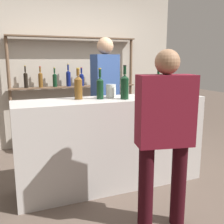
{
  "coord_description": "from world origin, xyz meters",
  "views": [
    {
      "loc": [
        -1.09,
        -2.7,
        1.46
      ],
      "look_at": [
        0.0,
        0.0,
        0.88
      ],
      "focal_mm": 42.0,
      "sensor_mm": 36.0,
      "label": 1
    }
  ],
  "objects_px": {
    "customer_center": "(165,129)",
    "server_behind_counter": "(105,88)",
    "counter_bottle_0": "(100,87)",
    "counter_bottle_3": "(158,85)",
    "cork_jar": "(111,91)",
    "counter_bottle_2": "(125,86)",
    "counter_bottle_1": "(78,87)"
  },
  "relations": [
    {
      "from": "counter_bottle_0",
      "to": "counter_bottle_3",
      "type": "xyz_separation_m",
      "value": [
        0.67,
        -0.11,
        0.01
      ]
    },
    {
      "from": "counter_bottle_0",
      "to": "counter_bottle_3",
      "type": "relative_size",
      "value": 0.96
    },
    {
      "from": "counter_bottle_3",
      "to": "cork_jar",
      "type": "distance_m",
      "value": 0.55
    },
    {
      "from": "counter_bottle_0",
      "to": "customer_center",
      "type": "xyz_separation_m",
      "value": [
        0.25,
        -0.91,
        -0.27
      ]
    },
    {
      "from": "counter_bottle_3",
      "to": "cork_jar",
      "type": "relative_size",
      "value": 2.29
    },
    {
      "from": "customer_center",
      "to": "server_behind_counter",
      "type": "bearing_deg",
      "value": 8.56
    },
    {
      "from": "customer_center",
      "to": "counter_bottle_1",
      "type": "bearing_deg",
      "value": 38.15
    },
    {
      "from": "server_behind_counter",
      "to": "counter_bottle_2",
      "type": "bearing_deg",
      "value": -24.5
    },
    {
      "from": "counter_bottle_2",
      "to": "counter_bottle_3",
      "type": "distance_m",
      "value": 0.43
    },
    {
      "from": "customer_center",
      "to": "server_behind_counter",
      "type": "distance_m",
      "value": 1.7
    },
    {
      "from": "server_behind_counter",
      "to": "cork_jar",
      "type": "bearing_deg",
      "value": -33.23
    },
    {
      "from": "cork_jar",
      "to": "server_behind_counter",
      "type": "bearing_deg",
      "value": 74.4
    },
    {
      "from": "counter_bottle_0",
      "to": "customer_center",
      "type": "height_order",
      "value": "customer_center"
    },
    {
      "from": "counter_bottle_3",
      "to": "server_behind_counter",
      "type": "height_order",
      "value": "server_behind_counter"
    },
    {
      "from": "counter_bottle_2",
      "to": "cork_jar",
      "type": "distance_m",
      "value": 0.2
    },
    {
      "from": "cork_jar",
      "to": "server_behind_counter",
      "type": "distance_m",
      "value": 0.76
    },
    {
      "from": "counter_bottle_2",
      "to": "server_behind_counter",
      "type": "height_order",
      "value": "server_behind_counter"
    },
    {
      "from": "counter_bottle_0",
      "to": "counter_bottle_3",
      "type": "height_order",
      "value": "counter_bottle_3"
    },
    {
      "from": "counter_bottle_2",
      "to": "cork_jar",
      "type": "xyz_separation_m",
      "value": [
        -0.1,
        0.17,
        -0.07
      ]
    },
    {
      "from": "counter_bottle_1",
      "to": "counter_bottle_3",
      "type": "distance_m",
      "value": 0.92
    },
    {
      "from": "server_behind_counter",
      "to": "customer_center",
      "type": "bearing_deg",
      "value": -21.01
    },
    {
      "from": "cork_jar",
      "to": "counter_bottle_2",
      "type": "bearing_deg",
      "value": -60.03
    },
    {
      "from": "counter_bottle_3",
      "to": "cork_jar",
      "type": "bearing_deg",
      "value": 162.8
    },
    {
      "from": "counter_bottle_1",
      "to": "counter_bottle_3",
      "type": "relative_size",
      "value": 0.98
    },
    {
      "from": "counter_bottle_2",
      "to": "server_behind_counter",
      "type": "xyz_separation_m",
      "value": [
        0.11,
        0.89,
        -0.11
      ]
    },
    {
      "from": "counter_bottle_3",
      "to": "counter_bottle_1",
      "type": "bearing_deg",
      "value": 168.96
    },
    {
      "from": "counter_bottle_1",
      "to": "customer_center",
      "type": "bearing_deg",
      "value": -63.79
    },
    {
      "from": "counter_bottle_0",
      "to": "counter_bottle_2",
      "type": "height_order",
      "value": "counter_bottle_2"
    },
    {
      "from": "counter_bottle_3",
      "to": "server_behind_counter",
      "type": "relative_size",
      "value": 0.2
    },
    {
      "from": "counter_bottle_2",
      "to": "counter_bottle_3",
      "type": "relative_size",
      "value": 1.06
    },
    {
      "from": "counter_bottle_1",
      "to": "server_behind_counter",
      "type": "xyz_separation_m",
      "value": [
        0.58,
        0.71,
        -0.11
      ]
    },
    {
      "from": "counter_bottle_0",
      "to": "cork_jar",
      "type": "distance_m",
      "value": 0.17
    }
  ]
}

